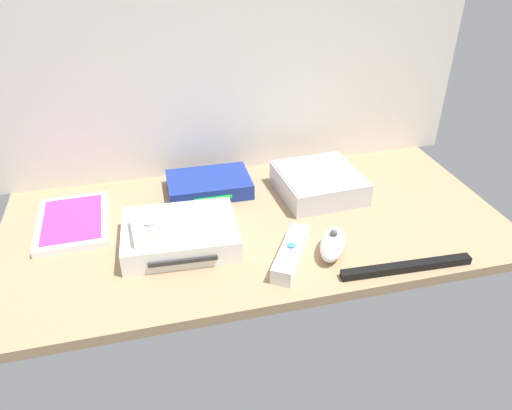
# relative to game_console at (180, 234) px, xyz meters

# --- Properties ---
(ground_plane) EXTENTS (1.00, 0.48, 0.02)m
(ground_plane) POSITION_rel_game_console_xyz_m (0.16, 0.04, -0.03)
(ground_plane) COLOR #9E7F5B
(ground_plane) RESTS_ON ground
(back_wall) EXTENTS (1.10, 0.01, 0.64)m
(back_wall) POSITION_rel_game_console_xyz_m (0.16, 0.28, 0.30)
(back_wall) COLOR silver
(back_wall) RESTS_ON ground
(game_console) EXTENTS (0.22, 0.17, 0.04)m
(game_console) POSITION_rel_game_console_xyz_m (0.00, 0.00, 0.00)
(game_console) COLOR white
(game_console) RESTS_ON ground_plane
(mini_computer) EXTENTS (0.18, 0.18, 0.05)m
(mini_computer) POSITION_rel_game_console_xyz_m (0.32, 0.12, 0.00)
(mini_computer) COLOR silver
(mini_computer) RESTS_ON ground_plane
(game_case) EXTENTS (0.14, 0.19, 0.02)m
(game_case) POSITION_rel_game_console_xyz_m (-0.20, 0.12, -0.01)
(game_case) COLOR white
(game_case) RESTS_ON ground_plane
(network_router) EXTENTS (0.18, 0.13, 0.03)m
(network_router) POSITION_rel_game_console_xyz_m (0.08, 0.18, -0.00)
(network_router) COLOR navy
(network_router) RESTS_ON ground_plane
(remote_wand) EXTENTS (0.11, 0.14, 0.03)m
(remote_wand) POSITION_rel_game_console_xyz_m (0.19, -0.10, -0.01)
(remote_wand) COLOR white
(remote_wand) RESTS_ON ground_plane
(remote_nunchuk) EXTENTS (0.09, 0.11, 0.05)m
(remote_nunchuk) POSITION_rel_game_console_xyz_m (0.27, -0.09, -0.00)
(remote_nunchuk) COLOR white
(remote_nunchuk) RESTS_ON ground_plane
(remote_classic_pad) EXTENTS (0.15, 0.09, 0.02)m
(remote_classic_pad) POSITION_rel_game_console_xyz_m (-0.01, -0.01, 0.03)
(remote_classic_pad) COLOR white
(remote_classic_pad) RESTS_ON game_console
(sensor_bar) EXTENTS (0.24, 0.03, 0.01)m
(sensor_bar) POSITION_rel_game_console_xyz_m (0.37, -0.17, -0.01)
(sensor_bar) COLOR black
(sensor_bar) RESTS_ON ground_plane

